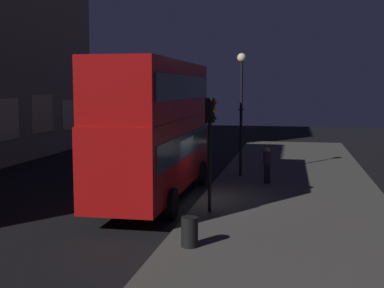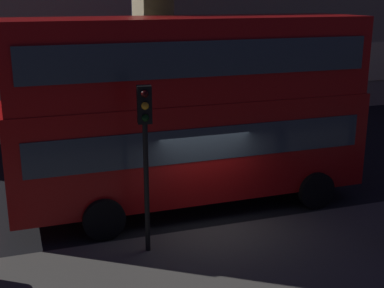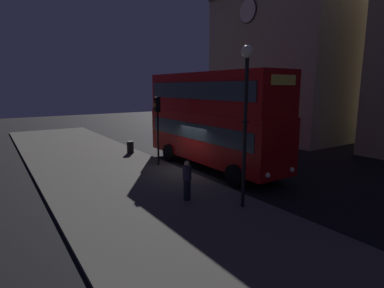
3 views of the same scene
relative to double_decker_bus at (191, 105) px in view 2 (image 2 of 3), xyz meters
name	(u,v)px [view 2 (image 2 of 3)]	position (x,y,z in m)	size (l,w,h in m)	color
ground_plane	(204,223)	(-0.02, -1.24, -3.06)	(80.00, 80.00, 0.00)	black
double_decker_bus	(191,105)	(0.00, 0.00, 0.00)	(10.23, 2.89, 5.46)	#9E0C0C
traffic_light_near_kerb	(145,135)	(-1.92, -2.49, -0.07)	(0.35, 0.38, 3.99)	black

